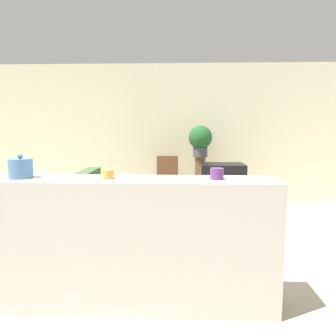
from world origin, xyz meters
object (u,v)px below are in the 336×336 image
object	(u,v)px
decorative_bowl	(21,168)
wooden_chair	(167,181)
couch	(101,213)
television	(222,178)
potted_plant	(200,139)

from	to	relation	value
decorative_bowl	wooden_chair	bearing A→B (deg)	72.21
couch	decorative_bowl	world-z (taller)	decorative_bowl
television	wooden_chair	world-z (taller)	wooden_chair
television	potted_plant	bearing A→B (deg)	111.74
couch	television	world-z (taller)	television
couch	television	size ratio (longest dim) A/B	2.57
wooden_chair	potted_plant	xyz separation A→B (m)	(0.61, 0.14, 0.76)
television	decorative_bowl	size ratio (longest dim) A/B	3.51
television	decorative_bowl	bearing A→B (deg)	-126.63
potted_plant	decorative_bowl	distance (m)	3.84
decorative_bowl	television	bearing A→B (deg)	53.37
television	wooden_chair	bearing A→B (deg)	144.97
couch	potted_plant	bearing A→B (deg)	46.73
wooden_chair	decorative_bowl	distance (m)	3.54
wooden_chair	decorative_bowl	world-z (taller)	decorative_bowl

